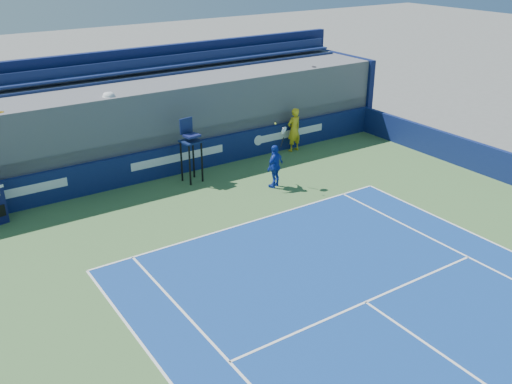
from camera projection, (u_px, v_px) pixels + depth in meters
ball_person at (294, 130)px, 24.91m from camera, size 0.75×0.53×1.94m
back_hoarding at (178, 160)px, 22.59m from camera, size 20.40×0.21×1.20m
umpire_chair at (190, 144)px, 21.52m from camera, size 0.78×0.78×2.48m
tennis_player at (275, 166)px, 21.26m from camera, size 1.05×0.76×2.57m
stadium_seating at (153, 117)px, 23.65m from camera, size 21.00×4.05×4.40m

